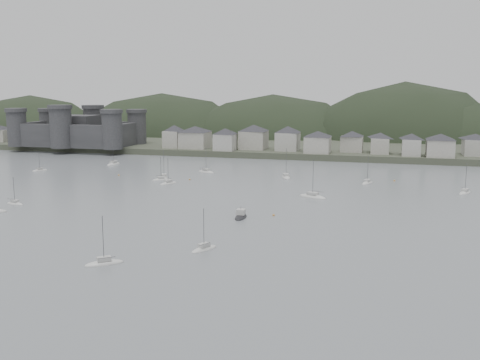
% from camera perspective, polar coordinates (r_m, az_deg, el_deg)
% --- Properties ---
extents(ground, '(900.00, 900.00, 0.00)m').
position_cam_1_polar(ground, '(97.49, -12.06, -10.58)').
color(ground, slate).
rests_on(ground, ground).
extents(far_shore_land, '(900.00, 250.00, 3.00)m').
position_cam_1_polar(far_shore_land, '(379.66, 8.93, 4.64)').
color(far_shore_land, '#383D2D').
rests_on(far_shore_land, ground).
extents(forested_ridge, '(851.55, 103.94, 102.57)m').
position_cam_1_polar(forested_ridge, '(355.15, 9.17, 2.23)').
color(forested_ridge, black).
rests_on(forested_ridge, ground).
extents(castle, '(66.00, 43.00, 20.00)m').
position_cam_1_polar(castle, '(308.33, -16.58, 5.02)').
color(castle, '#323235').
rests_on(castle, far_shore_land).
extents(waterfront_town, '(451.48, 28.46, 12.92)m').
position_cam_1_polar(waterfront_town, '(265.44, 17.05, 3.82)').
color(waterfront_town, '#9E9B90').
rests_on(waterfront_town, far_shore_land).
extents(sailboat_lead, '(5.53, 9.21, 11.99)m').
position_cam_1_polar(sailboat_lead, '(206.17, 4.84, 0.29)').
color(sailboat_lead, silver).
rests_on(sailboat_lead, ground).
extents(moored_fleet, '(223.68, 162.65, 13.75)m').
position_cam_1_polar(moored_fleet, '(160.09, -11.38, -2.55)').
color(moored_fleet, silver).
rests_on(moored_fleet, ground).
extents(motor_launch_far, '(3.09, 7.69, 3.81)m').
position_cam_1_polar(motor_launch_far, '(142.11, 0.08, -3.84)').
color(motor_launch_far, black).
rests_on(motor_launch_far, ground).
extents(mooring_buoys, '(150.47, 95.77, 0.70)m').
position_cam_1_polar(mooring_buoys, '(170.23, -0.62, -1.65)').
color(mooring_buoys, '#CA8E43').
rests_on(mooring_buoys, ground).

